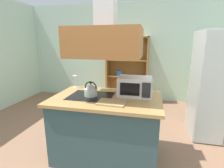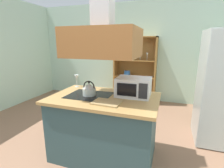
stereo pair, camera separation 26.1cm
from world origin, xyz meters
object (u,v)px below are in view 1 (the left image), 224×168
cutting_board (112,103)px  wine_glass_on_counter (75,79)px  microwave (135,86)px  kettle (91,90)px  dish_cabinet (127,73)px  refrigerator (222,86)px

cutting_board → wine_glass_on_counter: bearing=142.3°
cutting_board → microwave: microwave is taller
microwave → wine_glass_on_counter: (-1.00, 0.19, 0.02)m
cutting_board → wine_glass_on_counter: wine_glass_on_counter is taller
kettle → cutting_board: kettle is taller
dish_cabinet → wine_glass_on_counter: dish_cabinet is taller
dish_cabinet → wine_glass_on_counter: 2.28m
refrigerator → cutting_board: 2.03m
refrigerator → dish_cabinet: size_ratio=1.02×
kettle → wine_glass_on_counter: kettle is taller
microwave → cutting_board: bearing=-122.4°
dish_cabinet → kettle: (-0.15, -2.55, 0.20)m
dish_cabinet → microwave: 2.43m
dish_cabinet → microwave: size_ratio=3.87×
cutting_board → microwave: bearing=57.6°
cutting_board → dish_cabinet: bearing=94.0°
kettle → cutting_board: bearing=-32.7°
dish_cabinet → cutting_board: (0.19, -2.77, 0.13)m
refrigerator → cutting_board: size_ratio=5.35×
microwave → wine_glass_on_counter: size_ratio=2.23×
refrigerator → cutting_board: bearing=-144.0°
kettle → cutting_board: (0.35, -0.22, -0.08)m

